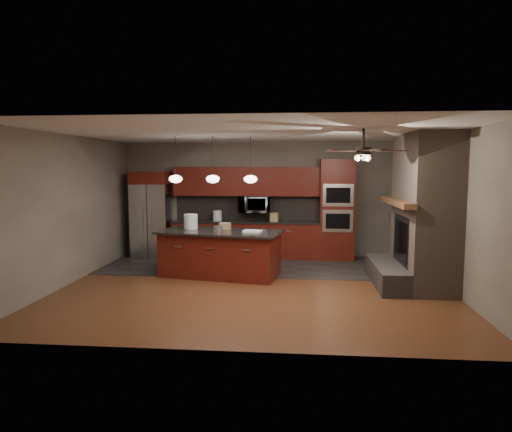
# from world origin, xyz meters

# --- Properties ---
(ground) EXTENTS (7.00, 7.00, 0.00)m
(ground) POSITION_xyz_m (0.00, 0.00, 0.00)
(ground) COLOR #5C2F1B
(ground) RESTS_ON ground
(ceiling) EXTENTS (7.00, 6.00, 0.02)m
(ceiling) POSITION_xyz_m (0.00, 0.00, 2.80)
(ceiling) COLOR white
(ceiling) RESTS_ON back_wall
(back_wall) EXTENTS (7.00, 0.02, 2.80)m
(back_wall) POSITION_xyz_m (0.00, 3.00, 1.40)
(back_wall) COLOR gray
(back_wall) RESTS_ON ground
(right_wall) EXTENTS (0.02, 6.00, 2.80)m
(right_wall) POSITION_xyz_m (3.50, 0.00, 1.40)
(right_wall) COLOR gray
(right_wall) RESTS_ON ground
(left_wall) EXTENTS (0.02, 6.00, 2.80)m
(left_wall) POSITION_xyz_m (-3.50, 0.00, 1.40)
(left_wall) COLOR gray
(left_wall) RESTS_ON ground
(slate_tile_patch) EXTENTS (7.00, 2.40, 0.01)m
(slate_tile_patch) POSITION_xyz_m (0.00, 1.80, 0.01)
(slate_tile_patch) COLOR #2C2A28
(slate_tile_patch) RESTS_ON ground
(fireplace_column) EXTENTS (1.30, 2.10, 2.80)m
(fireplace_column) POSITION_xyz_m (3.04, 0.40, 1.30)
(fireplace_column) COLOR #746153
(fireplace_column) RESTS_ON ground
(back_cabinetry) EXTENTS (3.59, 0.64, 2.20)m
(back_cabinetry) POSITION_xyz_m (-0.48, 2.74, 0.89)
(back_cabinetry) COLOR #5A1D10
(back_cabinetry) RESTS_ON ground
(oven_tower) EXTENTS (0.80, 0.63, 2.38)m
(oven_tower) POSITION_xyz_m (1.70, 2.69, 1.19)
(oven_tower) COLOR #5A1D10
(oven_tower) RESTS_ON ground
(microwave) EXTENTS (0.73, 0.41, 0.50)m
(microwave) POSITION_xyz_m (-0.27, 2.75, 1.30)
(microwave) COLOR silver
(microwave) RESTS_ON back_cabinetry
(refrigerator) EXTENTS (0.89, 0.75, 2.08)m
(refrigerator) POSITION_xyz_m (-2.79, 2.62, 1.04)
(refrigerator) COLOR silver
(refrigerator) RESTS_ON ground
(kitchen_island) EXTENTS (2.61, 1.54, 0.92)m
(kitchen_island) POSITION_xyz_m (-0.78, 0.75, 0.46)
(kitchen_island) COLOR #5A1D10
(kitchen_island) RESTS_ON ground
(white_bucket) EXTENTS (0.34, 0.34, 0.30)m
(white_bucket) POSITION_xyz_m (-1.43, 1.02, 1.07)
(white_bucket) COLOR silver
(white_bucket) RESTS_ON kitchen_island
(paint_can) EXTENTS (0.18, 0.18, 0.12)m
(paint_can) POSITION_xyz_m (-0.79, 0.63, 0.98)
(paint_can) COLOR silver
(paint_can) RESTS_ON kitchen_island
(paint_tray) EXTENTS (0.39, 0.30, 0.04)m
(paint_tray) POSITION_xyz_m (-0.11, 0.65, 0.94)
(paint_tray) COLOR white
(paint_tray) RESTS_ON kitchen_island
(cardboard_box) EXTENTS (0.23, 0.18, 0.13)m
(cardboard_box) POSITION_xyz_m (-0.71, 1.01, 0.99)
(cardboard_box) COLOR #A98257
(cardboard_box) RESTS_ON kitchen_island
(counter_bucket) EXTENTS (0.23, 0.23, 0.24)m
(counter_bucket) POSITION_xyz_m (-1.17, 2.70, 1.02)
(counter_bucket) COLOR white
(counter_bucket) RESTS_ON back_cabinetry
(counter_box) EXTENTS (0.21, 0.18, 0.20)m
(counter_box) POSITION_xyz_m (0.22, 2.65, 1.00)
(counter_box) COLOR tan
(counter_box) RESTS_ON back_cabinetry
(pendant_left) EXTENTS (0.26, 0.26, 0.92)m
(pendant_left) POSITION_xyz_m (-1.65, 0.70, 1.96)
(pendant_left) COLOR black
(pendant_left) RESTS_ON ceiling
(pendant_center) EXTENTS (0.26, 0.26, 0.92)m
(pendant_center) POSITION_xyz_m (-0.90, 0.70, 1.96)
(pendant_center) COLOR black
(pendant_center) RESTS_ON ceiling
(pendant_right) EXTENTS (0.26, 0.26, 0.92)m
(pendant_right) POSITION_xyz_m (-0.15, 0.70, 1.96)
(pendant_right) COLOR black
(pendant_right) RESTS_ON ceiling
(ceiling_fan) EXTENTS (1.27, 1.33, 0.41)m
(ceiling_fan) POSITION_xyz_m (1.80, -0.80, 2.46)
(ceiling_fan) COLOR black
(ceiling_fan) RESTS_ON ceiling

